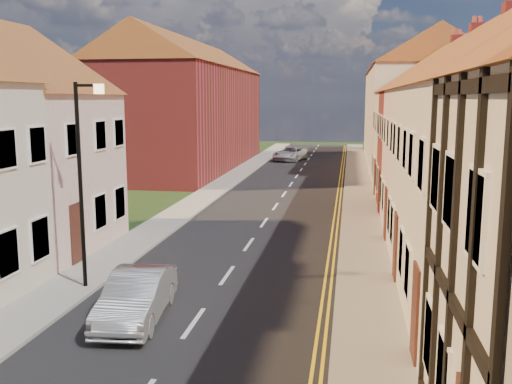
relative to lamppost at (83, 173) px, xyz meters
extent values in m
cube|color=black|center=(3.81, 10.00, -3.53)|extent=(7.00, 90.00, 0.02)
cube|color=gray|center=(-0.59, 10.00, -3.48)|extent=(1.80, 90.00, 0.12)
cube|color=gray|center=(8.21, 10.00, -3.48)|extent=(1.80, 90.00, 0.12)
cube|color=beige|center=(13.11, 8.90, -0.54)|extent=(8.00, 5.80, 6.00)
cube|color=maroon|center=(13.11, 6.60, 4.66)|extent=(0.60, 0.60, 1.60)
cube|color=maroon|center=(13.11, 14.30, -0.54)|extent=(8.00, 5.00, 6.00)
cube|color=maroon|center=(13.11, 12.40, 4.66)|extent=(0.60, 0.60, 1.60)
cube|color=beige|center=(13.11, 19.70, -0.54)|extent=(8.00, 5.80, 6.00)
cube|color=maroon|center=(13.11, 17.40, 4.66)|extent=(0.60, 0.60, 1.60)
cube|color=beige|center=(13.11, 35.00, 0.46)|extent=(8.00, 24.00, 8.00)
cube|color=maroon|center=(-5.49, 30.00, 0.46)|extent=(8.00, 24.00, 8.00)
cylinder|color=black|center=(-0.09, 0.00, -0.42)|extent=(0.12, 0.12, 6.00)
cube|color=black|center=(0.26, 0.00, 2.48)|extent=(0.70, 0.08, 0.08)
cube|color=#FFD899|center=(0.61, 0.00, 2.38)|extent=(0.25, 0.15, 0.28)
imported|color=#96979C|center=(2.31, -2.00, -2.90)|extent=(1.71, 3.97, 1.27)
imported|color=#BABBC2|center=(2.26, 36.66, -2.88)|extent=(3.29, 5.16, 1.32)
camera|label=1|loc=(7.62, -15.32, 2.12)|focal=40.00mm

